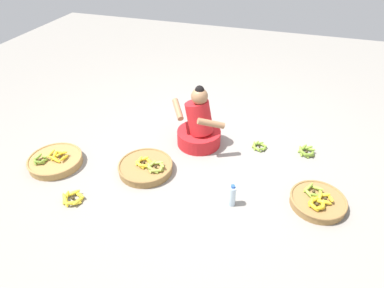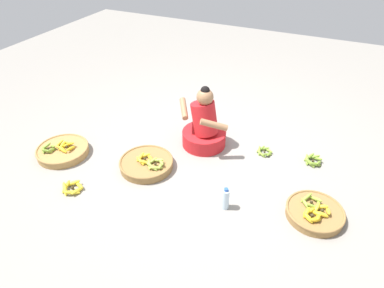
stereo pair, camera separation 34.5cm
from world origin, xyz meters
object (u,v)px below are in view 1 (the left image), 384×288
at_px(banana_basket_mid_right, 146,167).
at_px(loose_bananas_front_center, 259,146).
at_px(banana_basket_mid_left, 55,160).
at_px(banana_basket_near_vendor, 318,201).
at_px(vendor_woman_front, 199,127).
at_px(loose_bananas_back_left, 306,151).
at_px(water_bottle, 232,196).
at_px(loose_bananas_front_right, 73,198).

xyz_separation_m(banana_basket_mid_right, loose_bananas_front_center, (1.11, 0.79, -0.03)).
bearing_deg(banana_basket_mid_left, banana_basket_near_vendor, 4.79).
bearing_deg(banana_basket_mid_left, vendor_woman_front, 31.55).
distance_m(banana_basket_mid_right, loose_bananas_back_left, 1.86).
height_order(loose_bananas_back_left, water_bottle, water_bottle).
xyz_separation_m(banana_basket_mid_left, banana_basket_mid_right, (1.01, 0.20, 0.00)).
xyz_separation_m(loose_bananas_front_right, water_bottle, (1.49, 0.42, 0.08)).
relative_size(banana_basket_mid_left, banana_basket_near_vendor, 1.10).
height_order(loose_bananas_back_left, loose_bananas_front_right, loose_bananas_front_right).
bearing_deg(vendor_woman_front, banana_basket_mid_left, -148.45).
relative_size(loose_bananas_back_left, water_bottle, 0.91).
distance_m(loose_bananas_front_right, water_bottle, 1.55).
bearing_deg(vendor_woman_front, banana_basket_mid_right, -121.00).
bearing_deg(loose_bananas_back_left, vendor_woman_front, -171.66).
relative_size(banana_basket_mid_right, loose_bananas_front_right, 2.44).
height_order(vendor_woman_front, banana_basket_mid_left, vendor_woman_front).
height_order(loose_bananas_back_left, loose_bananas_front_center, loose_bananas_back_left).
bearing_deg(loose_bananas_back_left, banana_basket_near_vendor, -80.84).
bearing_deg(banana_basket_mid_right, vendor_woman_front, 59.00).
bearing_deg(banana_basket_mid_left, loose_bananas_front_right, -40.36).
distance_m(banana_basket_mid_right, loose_bananas_front_center, 1.37).
xyz_separation_m(banana_basket_mid_right, loose_bananas_front_right, (-0.50, -0.63, -0.02)).
height_order(vendor_woman_front, loose_bananas_front_right, vendor_woman_front).
bearing_deg(banana_basket_mid_right, banana_basket_near_vendor, 1.09).
xyz_separation_m(banana_basket_near_vendor, loose_bananas_front_center, (-0.67, 0.76, -0.03)).
bearing_deg(water_bottle, loose_bananas_front_right, -164.19).
distance_m(banana_basket_mid_left, loose_bananas_back_left, 2.86).
bearing_deg(banana_basket_near_vendor, loose_bananas_back_left, 99.16).
bearing_deg(loose_bananas_front_center, loose_bananas_front_right, -138.65).
bearing_deg(loose_bananas_front_center, loose_bananas_back_left, 5.86).
height_order(banana_basket_mid_left, loose_bananas_front_center, banana_basket_mid_left).
height_order(banana_basket_near_vendor, loose_bananas_front_right, banana_basket_near_vendor).
distance_m(vendor_woman_front, banana_basket_mid_right, 0.80).
bearing_deg(vendor_woman_front, water_bottle, -55.80).
height_order(banana_basket_mid_right, banana_basket_near_vendor, banana_basket_mid_right).
bearing_deg(banana_basket_near_vendor, loose_bananas_front_right, -163.81).
relative_size(banana_basket_near_vendor, loose_bananas_front_right, 2.21).
relative_size(vendor_woman_front, loose_bananas_front_right, 3.17).
distance_m(loose_bananas_front_center, water_bottle, 1.01).
height_order(vendor_woman_front, loose_bananas_back_left, vendor_woman_front).
xyz_separation_m(vendor_woman_front, loose_bananas_front_right, (-0.90, -1.29, -0.21)).
distance_m(banana_basket_near_vendor, loose_bananas_back_left, 0.82).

